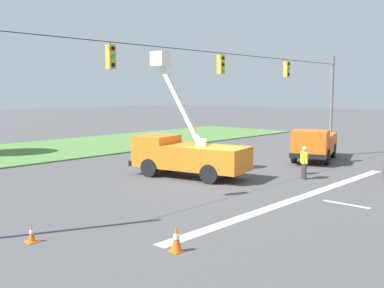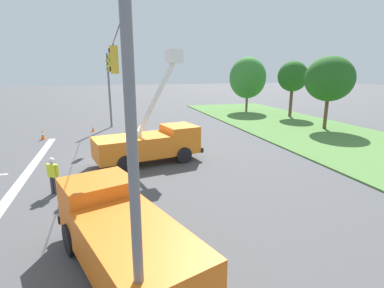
# 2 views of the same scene
# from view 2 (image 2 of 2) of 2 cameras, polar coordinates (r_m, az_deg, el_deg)

# --- Properties ---
(ground_plane) EXTENTS (200.00, 200.00, 0.00)m
(ground_plane) POSITION_cam_2_polar(r_m,az_deg,el_deg) (18.94, -14.10, -3.90)
(ground_plane) COLOR #4C4C4F
(grass_verge) EXTENTS (56.00, 12.00, 0.10)m
(grass_verge) POSITION_cam_2_polar(r_m,az_deg,el_deg) (26.38, 28.78, -0.08)
(grass_verge) COLOR #517F3D
(grass_verge) RESTS_ON ground
(signal_gantry) EXTENTS (26.20, 0.33, 7.20)m
(signal_gantry) POSITION_cam_2_polar(r_m,az_deg,el_deg) (18.08, -14.95, 9.57)
(signal_gantry) COLOR slate
(signal_gantry) RESTS_ON ground
(tree_far_west) EXTENTS (4.56, 4.92, 7.32)m
(tree_far_west) POSITION_cam_2_polar(r_m,az_deg,el_deg) (41.68, 10.56, 12.29)
(tree_far_west) COLOR brown
(tree_far_west) RESTS_ON ground
(tree_west) EXTENTS (3.47, 3.53, 6.69)m
(tree_west) POSITION_cam_2_polar(r_m,az_deg,el_deg) (38.41, 18.66, 12.08)
(tree_west) COLOR brown
(tree_west) RESTS_ON ground
(tree_centre) EXTENTS (4.31, 4.59, 6.93)m
(tree_centre) POSITION_cam_2_polar(r_m,az_deg,el_deg) (31.42, 24.73, 11.20)
(tree_centre) COLOR brown
(tree_centre) RESTS_ON ground
(utility_truck_bucket_lift) EXTENTS (3.75, 6.89, 6.86)m
(utility_truck_bucket_lift) POSITION_cam_2_polar(r_m,az_deg,el_deg) (18.77, -7.82, 0.50)
(utility_truck_bucket_lift) COLOR orange
(utility_truck_bucket_lift) RESTS_ON ground
(utility_truck_support_near) EXTENTS (6.64, 4.18, 2.20)m
(utility_truck_support_near) POSITION_cam_2_polar(r_m,az_deg,el_deg) (9.12, -13.43, -16.20)
(utility_truck_support_near) COLOR orange
(utility_truck_support_near) RESTS_ON ground
(road_worker) EXTENTS (0.42, 0.56, 1.77)m
(road_worker) POSITION_cam_2_polar(r_m,az_deg,el_deg) (15.34, -24.96, -5.14)
(road_worker) COLOR #383842
(road_worker) RESTS_ON ground
(traffic_cone_foreground_right) EXTENTS (0.36, 0.36, 0.80)m
(traffic_cone_foreground_right) POSITION_cam_2_polar(r_m,az_deg,el_deg) (27.82, -26.57, 1.57)
(traffic_cone_foreground_right) COLOR orange
(traffic_cone_foreground_right) RESTS_ON ground
(traffic_cone_mid_left) EXTENTS (0.36, 0.36, 0.58)m
(traffic_cone_mid_left) POSITION_cam_2_polar(r_m,az_deg,el_deg) (29.77, -18.34, 2.83)
(traffic_cone_mid_left) COLOR orange
(traffic_cone_mid_left) RESTS_ON ground
(traffic_cone_mid_right) EXTENTS (0.36, 0.36, 0.68)m
(traffic_cone_mid_right) POSITION_cam_2_polar(r_m,az_deg,el_deg) (29.77, -9.29, 3.47)
(traffic_cone_mid_right) COLOR orange
(traffic_cone_mid_right) RESTS_ON ground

